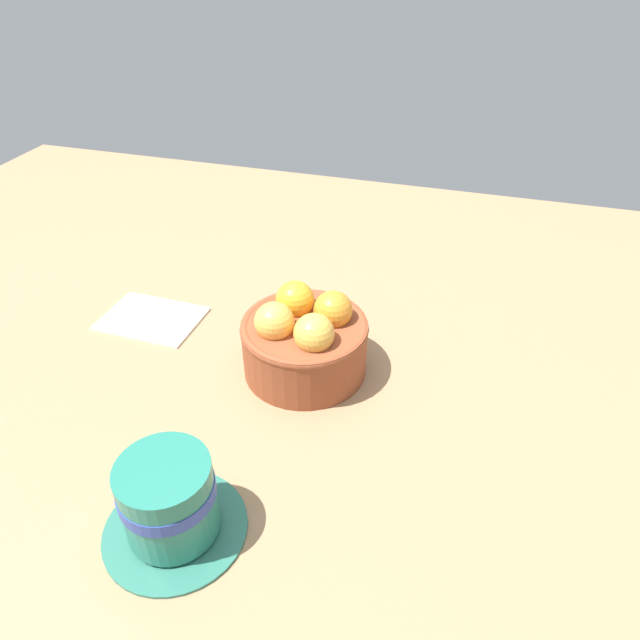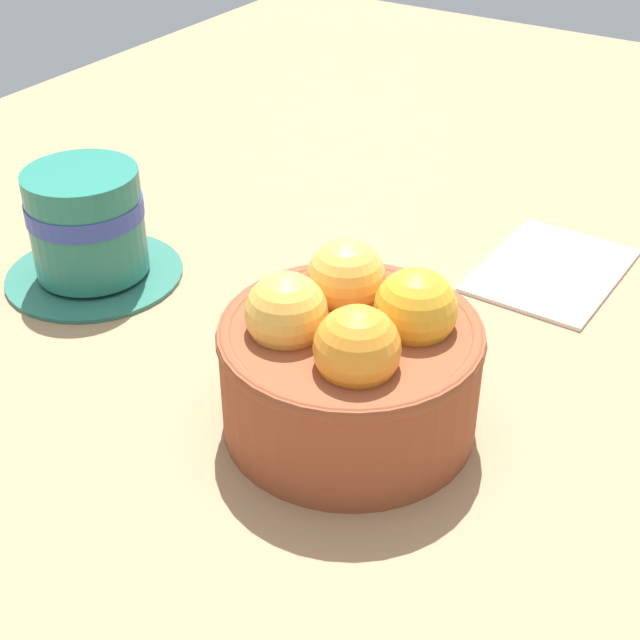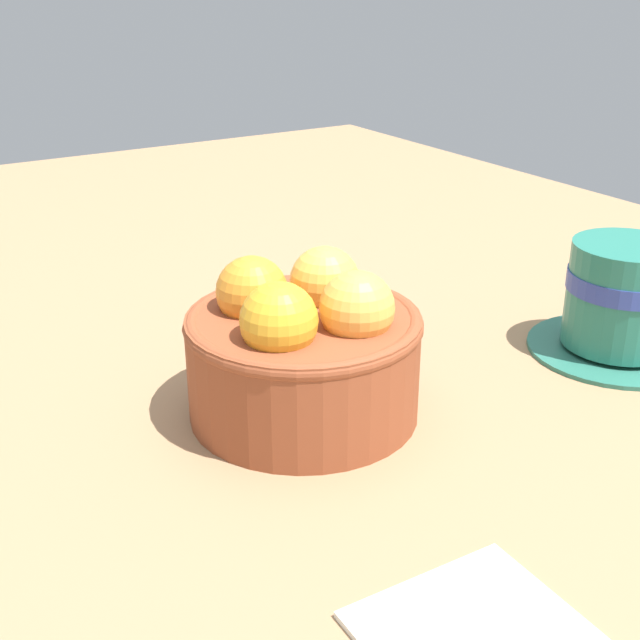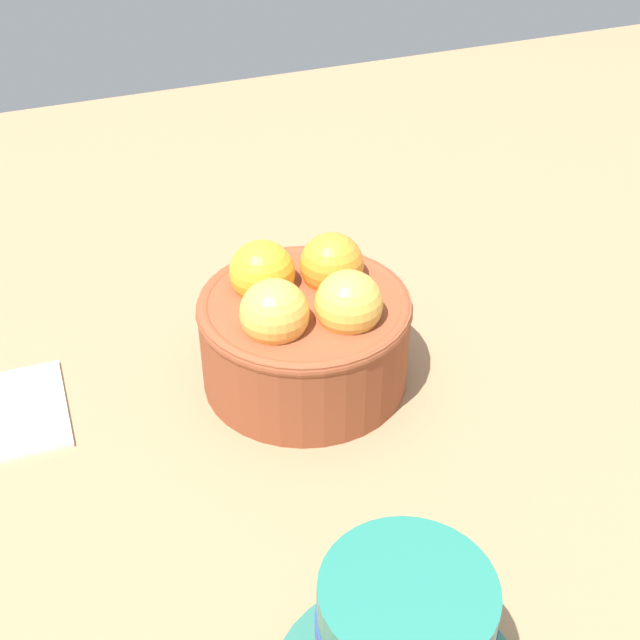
# 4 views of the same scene
# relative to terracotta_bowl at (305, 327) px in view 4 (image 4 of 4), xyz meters

# --- Properties ---
(ground_plane) EXTENTS (1.54, 1.10, 0.04)m
(ground_plane) POSITION_rel_terracotta_bowl_xyz_m (-0.00, 0.00, -0.06)
(ground_plane) COLOR #997551
(terracotta_bowl) EXTENTS (0.14, 0.14, 0.09)m
(terracotta_bowl) POSITION_rel_terracotta_bowl_xyz_m (0.00, 0.00, 0.00)
(terracotta_bowl) COLOR brown
(terracotta_bowl) RESTS_ON ground_plane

